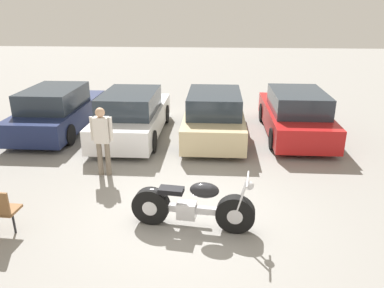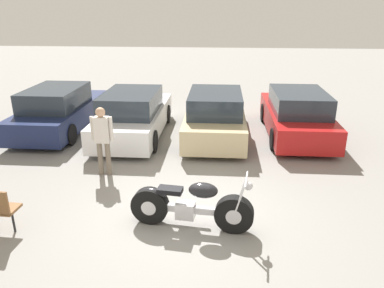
{
  "view_description": "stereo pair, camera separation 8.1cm",
  "coord_description": "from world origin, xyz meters",
  "px_view_note": "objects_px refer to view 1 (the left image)",
  "views": [
    {
      "loc": [
        0.58,
        -6.18,
        3.8
      ],
      "look_at": [
        0.06,
        1.69,
        0.85
      ],
      "focal_mm": 35.0,
      "sensor_mm": 36.0,
      "label": 1
    },
    {
      "loc": [
        0.66,
        -6.18,
        3.8
      ],
      "look_at": [
        0.06,
        1.69,
        0.85
      ],
      "focal_mm": 35.0,
      "sensor_mm": 36.0,
      "label": 2
    }
  ],
  "objects_px": {
    "parked_car_white": "(132,115)",
    "parked_car_champagne": "(214,115)",
    "parked_car_red": "(295,114)",
    "motorcycle": "(191,206)",
    "parked_car_navy": "(58,111)",
    "person_standing": "(102,136)"
  },
  "relations": [
    {
      "from": "parked_car_navy",
      "to": "parked_car_red",
      "type": "relative_size",
      "value": 1.0
    },
    {
      "from": "person_standing",
      "to": "parked_car_navy",
      "type": "bearing_deg",
      "value": 126.88
    },
    {
      "from": "parked_car_champagne",
      "to": "person_standing",
      "type": "xyz_separation_m",
      "value": [
        -2.54,
        -2.96,
        0.32
      ]
    },
    {
      "from": "motorcycle",
      "to": "parked_car_champagne",
      "type": "distance_m",
      "value": 5.06
    },
    {
      "from": "parked_car_navy",
      "to": "person_standing",
      "type": "relative_size",
      "value": 2.67
    },
    {
      "from": "parked_car_white",
      "to": "parked_car_champagne",
      "type": "xyz_separation_m",
      "value": [
        2.47,
        0.15,
        0.0
      ]
    },
    {
      "from": "parked_car_navy",
      "to": "person_standing",
      "type": "bearing_deg",
      "value": -53.12
    },
    {
      "from": "parked_car_navy",
      "to": "parked_car_red",
      "type": "distance_m",
      "value": 7.4
    },
    {
      "from": "motorcycle",
      "to": "parked_car_navy",
      "type": "xyz_separation_m",
      "value": [
        -4.59,
        5.27,
        0.23
      ]
    },
    {
      "from": "motorcycle",
      "to": "parked_car_champagne",
      "type": "height_order",
      "value": "parked_car_champagne"
    },
    {
      "from": "parked_car_white",
      "to": "parked_car_red",
      "type": "relative_size",
      "value": 1.0
    },
    {
      "from": "person_standing",
      "to": "parked_car_champagne",
      "type": "bearing_deg",
      "value": 49.36
    },
    {
      "from": "parked_car_white",
      "to": "parked_car_red",
      "type": "bearing_deg",
      "value": 5.0
    },
    {
      "from": "parked_car_champagne",
      "to": "parked_car_red",
      "type": "relative_size",
      "value": 1.0
    },
    {
      "from": "parked_car_white",
      "to": "person_standing",
      "type": "distance_m",
      "value": 2.83
    },
    {
      "from": "motorcycle",
      "to": "person_standing",
      "type": "relative_size",
      "value": 1.36
    },
    {
      "from": "parked_car_white",
      "to": "parked_car_champagne",
      "type": "bearing_deg",
      "value": 3.57
    },
    {
      "from": "parked_car_white",
      "to": "person_standing",
      "type": "bearing_deg",
      "value": -91.52
    },
    {
      "from": "parked_car_champagne",
      "to": "parked_car_red",
      "type": "xyz_separation_m",
      "value": [
        2.47,
        0.28,
        0.0
      ]
    },
    {
      "from": "motorcycle",
      "to": "parked_car_navy",
      "type": "height_order",
      "value": "parked_car_navy"
    },
    {
      "from": "motorcycle",
      "to": "parked_car_navy",
      "type": "distance_m",
      "value": 6.99
    },
    {
      "from": "parked_car_red",
      "to": "motorcycle",
      "type": "bearing_deg",
      "value": -117.89
    }
  ]
}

